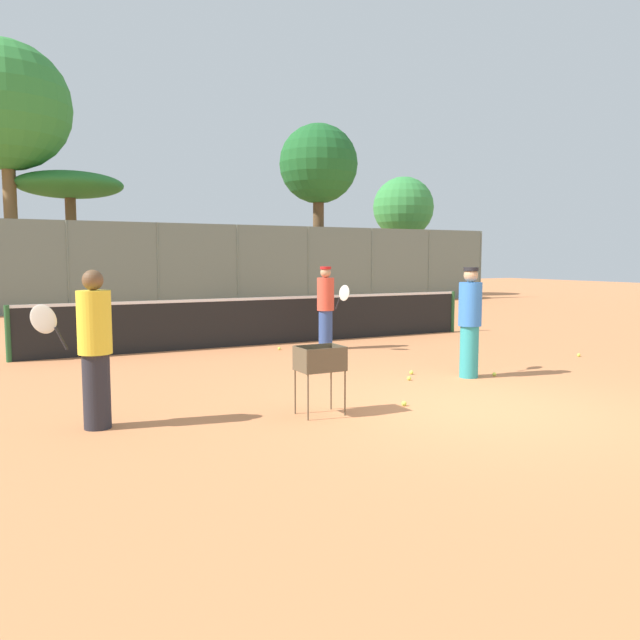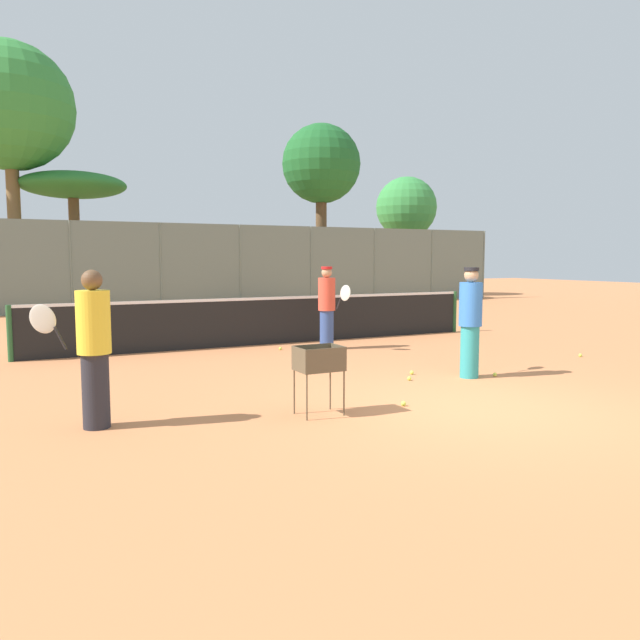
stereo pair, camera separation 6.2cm
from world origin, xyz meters
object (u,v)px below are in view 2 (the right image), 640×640
at_px(player_yellow_shirt, 93,347).
at_px(ball_cart, 318,364).
at_px(parked_car, 177,286).
at_px(player_red_cap, 470,321).
at_px(tennis_net, 270,320).
at_px(player_white_outfit, 327,307).

xyz_separation_m(player_yellow_shirt, ball_cart, (2.53, -0.64, -0.30)).
xyz_separation_m(ball_cart, parked_car, (3.75, 21.42, 0.03)).
relative_size(player_red_cap, player_yellow_shirt, 0.99).
distance_m(tennis_net, player_red_cap, 5.34).
bearing_deg(parked_car, player_yellow_shirt, -106.82).
relative_size(ball_cart, parked_car, 0.20).
bearing_deg(tennis_net, player_yellow_shirt, -128.87).
bearing_deg(player_red_cap, ball_cart, 152.29).
height_order(tennis_net, player_white_outfit, player_white_outfit).
distance_m(player_red_cap, ball_cart, 3.48).
bearing_deg(player_white_outfit, parked_car, 159.56).
bearing_deg(tennis_net, ball_cart, -107.43).
height_order(ball_cart, parked_car, parked_car).
distance_m(ball_cart, parked_car, 21.75).
height_order(player_white_outfit, ball_cart, player_white_outfit).
bearing_deg(player_white_outfit, tennis_net, -165.57).
xyz_separation_m(player_white_outfit, parked_car, (1.02, 16.50, -0.25)).
relative_size(player_white_outfit, parked_car, 0.42).
height_order(tennis_net, ball_cart, tennis_net).
xyz_separation_m(tennis_net, player_red_cap, (1.36, -5.15, 0.37)).
bearing_deg(player_red_cap, player_white_outfit, 53.21).
height_order(player_red_cap, parked_car, player_red_cap).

